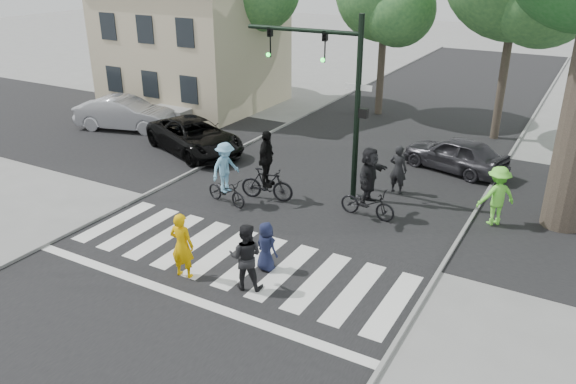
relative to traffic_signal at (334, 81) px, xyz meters
name	(u,v)px	position (x,y,z in m)	size (l,w,h in m)	color
ground	(214,274)	(-0.35, -6.20, -3.90)	(120.00, 120.00, 0.00)	gray
road_stem	(305,204)	(-0.35, -1.20, -3.90)	(10.00, 70.00, 0.01)	black
road_cross	(342,175)	(-0.35, 1.80, -3.89)	(70.00, 10.00, 0.01)	black
curb_left	(184,175)	(-5.40, -1.20, -3.85)	(0.10, 70.00, 0.10)	gray
curb_right	(459,239)	(4.70, -1.20, -3.85)	(0.10, 70.00, 0.10)	gray
crosswalk	(229,263)	(-0.35, -5.54, -3.89)	(10.00, 3.85, 0.01)	silver
traffic_signal	(334,81)	(0.00, 0.00, 0.00)	(4.45, 0.29, 6.00)	black
house	(192,32)	(-11.85, 7.78, -0.10)	(8.40, 8.10, 8.82)	#BEB28C
pedestrian_woman	(182,245)	(-0.97, -6.63, -3.02)	(0.64, 0.42, 1.76)	#EEAE04
pedestrian_child	(266,246)	(0.69, -5.31, -3.23)	(0.66, 0.43, 1.35)	#161B38
pedestrian_adult	(246,257)	(0.72, -6.29, -3.03)	(0.84, 0.66, 1.74)	black
cyclist_left	(226,178)	(-2.63, -2.40, -2.98)	(1.75, 1.18, 2.11)	black
cyclist_mid	(267,172)	(-1.65, -1.45, -2.92)	(1.90, 1.18, 2.39)	black
cyclist_right	(369,187)	(1.79, -1.06, -2.88)	(1.84, 1.71, 2.29)	black
car_suv	(195,136)	(-6.77, 1.22, -3.22)	(2.28, 4.93, 1.37)	black
car_silver	(125,114)	(-11.63, 2.21, -3.15)	(1.60, 4.58, 1.51)	#BABAC0
car_grey	(455,154)	(3.10, 4.37, -3.24)	(1.57, 3.91, 1.33)	#2F2E33
bystander_hivis	(497,196)	(5.32, 0.41, -2.97)	(1.20, 0.69, 1.86)	#75FA43
bystander_dark	(398,169)	(1.94, 1.25, -3.05)	(0.62, 0.41, 1.71)	black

